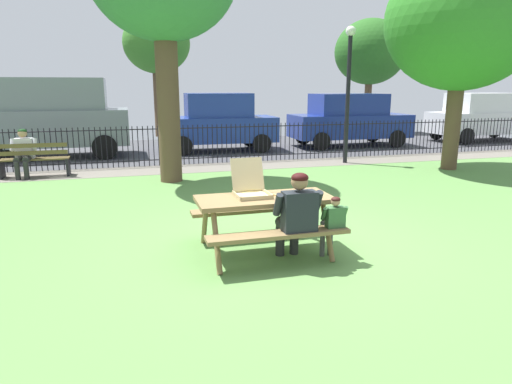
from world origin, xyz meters
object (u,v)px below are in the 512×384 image
(pizza_box_open, at_px, (251,189))
(picnic_table_foreground, at_px, (264,210))
(adult_at_table, at_px, (296,214))
(far_tree_center, at_px, (370,52))
(tree_midground_right, at_px, (463,21))
(far_tree_midleft, at_px, (157,45))
(person_on_park_bench, at_px, (23,151))
(parked_car_left, at_px, (50,116))
(park_bench_left, at_px, (35,160))
(lamp_post_walkway, at_px, (349,81))
(child_at_table, at_px, (333,222))
(pizza_slice_on_table, at_px, (281,195))
(parked_car_center, at_px, (219,122))
(parked_car_far_right, at_px, (483,116))
(parked_car_right, at_px, (349,119))

(pizza_box_open, bearing_deg, picnic_table_foreground, -42.14)
(adult_at_table, distance_m, far_tree_center, 18.97)
(tree_midground_right, bearing_deg, far_tree_midleft, 123.14)
(person_on_park_bench, height_order, parked_car_left, parked_car_left)
(park_bench_left, relative_size, lamp_post_walkway, 0.42)
(child_at_table, bearing_deg, adult_at_table, 177.09)
(pizza_slice_on_table, xyz_separation_m, parked_car_center, (1.11, 9.91, 0.23))
(parked_car_left, xyz_separation_m, parked_car_center, (5.35, -0.00, -0.29))
(person_on_park_bench, bearing_deg, pizza_slice_on_table, -55.98)
(tree_midground_right, bearing_deg, person_on_park_bench, 170.29)
(pizza_box_open, distance_m, adult_at_table, 0.79)
(parked_car_far_right, relative_size, far_tree_center, 0.81)
(pizza_box_open, relative_size, adult_at_table, 0.46)
(pizza_slice_on_table, height_order, far_tree_midleft, far_tree_midleft)
(parked_car_right, height_order, far_tree_midleft, far_tree_midleft)
(park_bench_left, relative_size, parked_car_right, 0.36)
(picnic_table_foreground, height_order, parked_car_right, parked_car_right)
(parked_car_far_right, relative_size, far_tree_midleft, 0.82)
(far_tree_center, bearing_deg, parked_car_right, -124.89)
(pizza_slice_on_table, distance_m, child_at_table, 0.81)
(picnic_table_foreground, relative_size, pizza_box_open, 3.30)
(pizza_slice_on_table, xyz_separation_m, park_bench_left, (-4.20, 6.55, -0.36))
(pizza_box_open, xyz_separation_m, tree_midground_right, (6.86, 4.61, 2.96))
(park_bench_left, relative_size, person_on_park_bench, 1.35)
(pizza_slice_on_table, relative_size, far_tree_midleft, 0.05)
(pizza_box_open, height_order, tree_midground_right, tree_midground_right)
(person_on_park_bench, xyz_separation_m, tree_midground_right, (10.90, -1.87, 3.16))
(pizza_slice_on_table, xyz_separation_m, far_tree_midleft, (-0.49, 15.35, 3.19))
(parked_car_far_right, bearing_deg, lamp_post_walkway, -156.16)
(far_tree_center, bearing_deg, person_on_park_bench, -148.47)
(child_at_table, distance_m, person_on_park_bench, 8.68)
(park_bench_left, bearing_deg, far_tree_midleft, 67.11)
(child_at_table, relative_size, lamp_post_walkway, 0.22)
(lamp_post_walkway, xyz_separation_m, parked_car_left, (-8.43, 3.51, -1.06))
(parked_car_left, relative_size, far_tree_center, 0.86)
(pizza_box_open, distance_m, far_tree_center, 18.64)
(picnic_table_foreground, xyz_separation_m, tree_midground_right, (6.71, 4.75, 3.22))
(parked_car_left, bearing_deg, far_tree_midleft, 55.44)
(lamp_post_walkway, bearing_deg, parked_car_left, 157.42)
(parked_car_right, distance_m, far_tree_midleft, 9.03)
(parked_car_right, bearing_deg, lamp_post_walkway, -118.30)
(lamp_post_walkway, bearing_deg, child_at_table, -117.90)
(park_bench_left, bearing_deg, far_tree_center, 32.00)
(parked_car_left, xyz_separation_m, far_tree_midleft, (3.75, 5.44, 2.66))
(picnic_table_foreground, relative_size, tree_midground_right, 0.32)
(child_at_table, xyz_separation_m, parked_car_center, (0.60, 10.48, 0.49))
(adult_at_table, relative_size, tree_midground_right, 0.21)
(far_tree_midleft, relative_size, far_tree_center, 0.98)
(parked_car_left, distance_m, parked_car_center, 5.35)
(pizza_box_open, bearing_deg, far_tree_midleft, 90.34)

